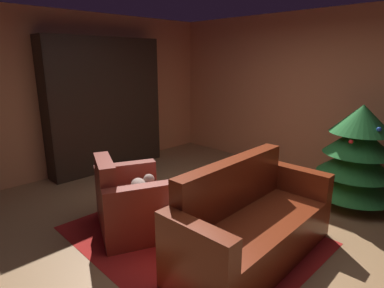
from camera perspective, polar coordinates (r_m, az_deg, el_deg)
ground_plane at (r=3.83m, az=3.54°, el=-15.34°), size 7.30×7.30×0.00m
wall_back at (r=5.61m, az=22.44°, el=7.86°), size 6.21×0.06×2.68m
wall_left at (r=5.85m, az=-19.46°, el=8.39°), size 0.06×5.37×2.68m
area_rug at (r=3.75m, az=-0.06°, el=-15.98°), size 2.54×2.09×0.01m
bookshelf_unit at (r=5.85m, az=-14.08°, el=6.64°), size 0.38×2.07×2.28m
armchair_red at (r=3.79m, az=-10.93°, el=-10.43°), size 1.14×1.04×0.88m
couch_red at (r=3.31m, az=10.45°, el=-14.26°), size 0.83×1.92×0.97m
coffee_table at (r=3.52m, az=-0.70°, el=-11.18°), size 0.62×0.62×0.43m
book_stack_on_table at (r=3.53m, az=-0.75°, el=-9.61°), size 0.21×0.14×0.08m
bottle_on_table at (r=3.52m, az=-3.36°, el=-8.57°), size 0.07×0.07×0.26m
decorated_tree at (r=4.74m, az=27.37°, el=-1.89°), size 1.07×1.07×1.37m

